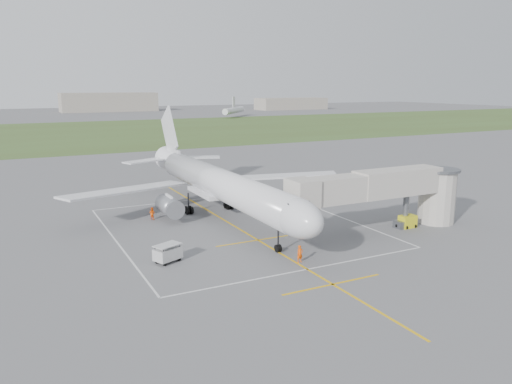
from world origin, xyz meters
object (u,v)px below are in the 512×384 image
airliner (219,184)px  jet_bridge (392,190)px  gpu_unit (408,221)px  ramp_worker_nose (300,254)px  baggage_cart (168,253)px  ramp_worker_wing (152,213)px

airliner → jet_bridge: (15.72, -14.25, 0.35)m
gpu_unit → ramp_worker_nose: ramp_worker_nose is taller
gpu_unit → baggage_cart: size_ratio=0.68×
gpu_unit → ramp_worker_nose: size_ratio=1.19×
airliner → jet_bridge: bearing=-42.2°
baggage_cart → ramp_worker_nose: baggage_cart is taller
airliner → ramp_worker_wing: bearing=159.2°
gpu_unit → baggage_cart: (-29.18, 1.39, 0.18)m
airliner → baggage_cart: size_ratio=15.85×
baggage_cart → ramp_worker_wing: bearing=56.0°
ramp_worker_nose → ramp_worker_wing: ramp_worker_nose is taller
jet_bridge → ramp_worker_wing: 29.62m
jet_bridge → baggage_cart: (-26.64, 1.22, -3.84)m
jet_bridge → gpu_unit: size_ratio=11.60×
jet_bridge → ramp_worker_wing: (-23.72, 17.29, -3.95)m
airliner → ramp_worker_nose: (0.37, -18.83, -3.54)m
baggage_cart → ramp_worker_nose: size_ratio=1.74×
jet_bridge → ramp_worker_wing: size_ratio=14.80×
jet_bridge → baggage_cart: jet_bridge is taller
gpu_unit → ramp_worker_wing: bearing=144.7°
baggage_cart → ramp_worker_nose: bearing=-50.9°
airliner → baggage_cart: airliner is taller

